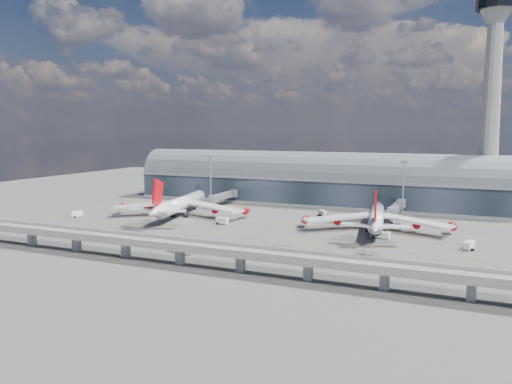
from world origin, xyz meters
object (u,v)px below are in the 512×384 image
at_px(floodlight_mast_left, 211,179).
at_px(airliner_left, 180,204).
at_px(cargo_train_0, 283,248).
at_px(cargo_train_2, 369,253).
at_px(service_truck_0, 76,214).
at_px(floodlight_mast_right, 403,187).
at_px(service_truck_2, 380,235).
at_px(cargo_train_1, 180,251).
at_px(service_truck_1, 222,221).
at_px(service_truck_4, 398,227).
at_px(airliner_right, 376,218).
at_px(service_truck_3, 469,245).
at_px(service_truck_5, 323,213).
at_px(control_tower, 491,104).

relative_size(floodlight_mast_left, airliner_left, 0.38).
bearing_deg(cargo_train_0, airliner_left, 58.65).
bearing_deg(cargo_train_2, service_truck_0, 70.29).
xyz_separation_m(floodlight_mast_left, floodlight_mast_right, (100.00, 0.00, 0.00)).
height_order(service_truck_2, cargo_train_1, service_truck_2).
bearing_deg(service_truck_1, service_truck_4, -70.13).
distance_m(airliner_right, service_truck_3, 38.73).
bearing_deg(service_truck_0, floodlight_mast_left, 67.71).
distance_m(service_truck_0, service_truck_5, 113.70).
distance_m(airliner_left, service_truck_4, 96.64).
bearing_deg(control_tower, service_truck_5, -149.97).
bearing_deg(floodlight_mast_right, service_truck_1, -143.72).
bearing_deg(cargo_train_0, service_truck_0, 79.53).
xyz_separation_m(service_truck_5, cargo_train_2, (33.91, -65.26, -0.39)).
height_order(service_truck_2, service_truck_4, service_truck_4).
relative_size(airliner_left, service_truck_5, 12.48).
xyz_separation_m(floodlight_mast_left, service_truck_4, (102.41, -31.54, -12.27)).
bearing_deg(service_truck_5, airliner_right, -81.31).
relative_size(floodlight_mast_left, service_truck_0, 3.92).
distance_m(airliner_right, service_truck_1, 63.44).
bearing_deg(service_truck_4, floodlight_mast_right, 96.51).
relative_size(service_truck_4, cargo_train_2, 0.58).
height_order(floodlight_mast_right, airliner_right, floodlight_mast_right).
bearing_deg(service_truck_4, service_truck_3, -39.91).
distance_m(control_tower, service_truck_2, 99.82).
relative_size(control_tower, service_truck_0, 15.70).
bearing_deg(service_truck_3, service_truck_2, -173.55).
bearing_deg(airliner_right, service_truck_5, 129.92).
relative_size(floodlight_mast_left, service_truck_1, 4.83).
bearing_deg(airliner_right, cargo_train_1, -139.11).
xyz_separation_m(service_truck_3, cargo_train_0, (-56.52, -26.42, -0.56)).
bearing_deg(cargo_train_2, service_truck_4, -16.05).
distance_m(cargo_train_1, cargo_train_2, 60.72).
bearing_deg(floodlight_mast_left, control_tower, 11.72).
bearing_deg(service_truck_2, service_truck_4, -1.64).
height_order(floodlight_mast_left, floodlight_mast_right, same).
bearing_deg(cargo_train_0, service_truck_3, -64.32).
xyz_separation_m(service_truck_2, cargo_train_2, (1.10, -27.10, -0.41)).
bearing_deg(service_truck_2, service_truck_0, 104.17).
bearing_deg(airliner_left, cargo_train_1, -69.30).
relative_size(floodlight_mast_left, service_truck_2, 3.51).
relative_size(service_truck_0, service_truck_1, 1.23).
bearing_deg(service_truck_2, airliner_right, 26.26).
distance_m(control_tower, cargo_train_0, 136.26).
bearing_deg(service_truck_3, service_truck_1, -167.27).
distance_m(floodlight_mast_right, airliner_left, 102.41).
bearing_deg(service_truck_2, floodlight_mast_left, 72.91).
relative_size(service_truck_3, cargo_train_1, 0.63).
xyz_separation_m(service_truck_0, cargo_train_0, (109.47, -21.47, -0.48)).
bearing_deg(floodlight_mast_left, service_truck_3, -23.27).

